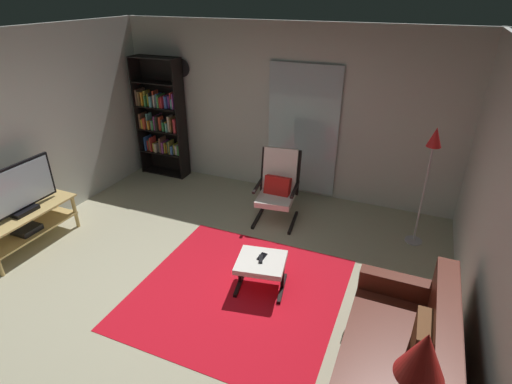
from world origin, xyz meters
name	(u,v)px	position (x,y,z in m)	size (l,w,h in m)	color
ground_plane	(191,295)	(0.00, 0.00, 0.00)	(7.02, 7.02, 0.00)	#ADA88A
wall_back	(283,111)	(0.00, 2.90, 1.30)	(5.60, 0.06, 2.60)	silver
wall_right	(504,255)	(2.70, 0.00, 1.30)	(0.06, 6.00, 2.60)	silver
glass_door_panel	(302,131)	(0.35, 2.83, 1.05)	(1.10, 0.01, 2.00)	silver
area_rug	(238,292)	(0.46, 0.24, 0.00)	(2.19, 2.14, 0.01)	red
tv_stand	(27,224)	(-2.38, 0.01, 0.33)	(0.45, 1.28, 0.50)	tan
television	(18,191)	(-2.37, 0.02, 0.80)	(0.20, 1.01, 0.63)	black
bookshelf_near_tv	(161,120)	(-2.12, 2.67, 0.98)	(0.84, 0.30, 2.03)	black
leather_sofa	(399,374)	(2.18, -0.45, 0.31)	(0.82, 1.82, 0.87)	#552116
lounge_armchair	(278,185)	(0.30, 1.93, 0.53)	(0.64, 0.71, 1.02)	black
ottoman	(261,265)	(0.66, 0.43, 0.30)	(0.60, 0.57, 0.37)	white
tv_remote	(261,259)	(0.65, 0.43, 0.38)	(0.04, 0.14, 0.02)	black
cell_phone	(262,257)	(0.65, 0.48, 0.37)	(0.07, 0.14, 0.01)	black
floor_lamp_by_sofa	(419,372)	(2.19, -1.32, 1.35)	(0.24, 0.24, 1.60)	#A5A5AD
floor_lamp_by_shelf	(431,155)	(2.18, 2.05, 1.22)	(0.22, 0.22, 1.57)	#A5A5AD
wall_clock	(182,68)	(-1.72, 2.82, 1.85)	(0.29, 0.03, 0.29)	silver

